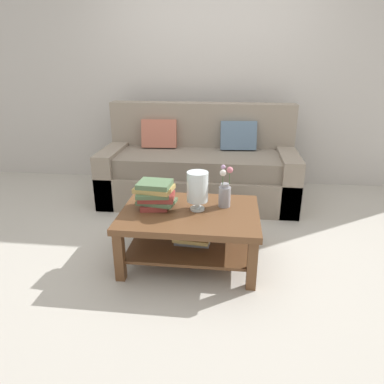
{
  "coord_description": "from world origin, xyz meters",
  "views": [
    {
      "loc": [
        0.28,
        -2.86,
        1.56
      ],
      "look_at": [
        -0.02,
        -0.26,
        0.54
      ],
      "focal_mm": 32.7,
      "sensor_mm": 36.0,
      "label": 1
    }
  ],
  "objects": [
    {
      "name": "back_wall",
      "position": [
        0.0,
        1.65,
        1.35
      ],
      "size": [
        6.4,
        0.12,
        2.7
      ],
      "primitive_type": "cube",
      "color": "#BCB7B2",
      "rests_on": "ground"
    },
    {
      "name": "glass_hurricane_vase",
      "position": [
        0.03,
        -0.37,
        0.62
      ],
      "size": [
        0.17,
        0.17,
        0.31
      ],
      "color": "silver",
      "rests_on": "coffee_table"
    },
    {
      "name": "coffee_table",
      "position": [
        -0.02,
        -0.4,
        0.31
      ],
      "size": [
        1.07,
        0.76,
        0.44
      ],
      "color": "brown",
      "rests_on": "ground"
    },
    {
      "name": "ground_plane",
      "position": [
        0.0,
        0.0,
        0.0
      ],
      "size": [
        10.0,
        10.0,
        0.0
      ],
      "primitive_type": "plane",
      "color": "#B7B2A8"
    },
    {
      "name": "flower_pitcher",
      "position": [
        0.24,
        -0.28,
        0.56
      ],
      "size": [
        0.11,
        0.1,
        0.34
      ],
      "color": "gray",
      "rests_on": "coffee_table"
    },
    {
      "name": "couch",
      "position": [
        -0.08,
        0.94,
        0.36
      ],
      "size": [
        2.14,
        0.9,
        1.06
      ],
      "color": "gray",
      "rests_on": "ground"
    },
    {
      "name": "book_stack_main",
      "position": [
        -0.3,
        -0.37,
        0.55
      ],
      "size": [
        0.33,
        0.26,
        0.22
      ],
      "color": "#993833",
      "rests_on": "coffee_table"
    }
  ]
}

